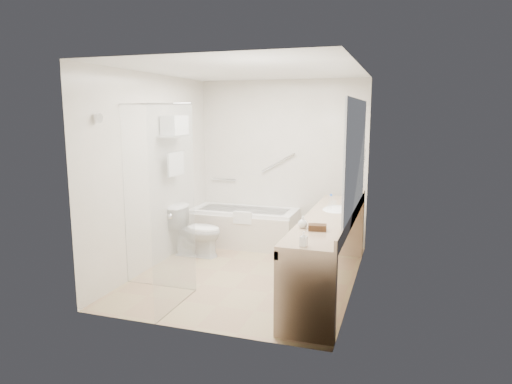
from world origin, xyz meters
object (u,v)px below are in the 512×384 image
(vanity_counter, at_px, (329,234))
(amenity_basket, at_px, (317,227))
(bathtub, at_px, (244,227))
(toilet, at_px, (197,231))
(water_bottle_left, at_px, (331,202))

(vanity_counter, distance_m, amenity_basket, 0.71)
(bathtub, height_order, amenity_basket, amenity_basket)
(bathtub, distance_m, toilet, 0.87)
(water_bottle_left, bearing_deg, toilet, 173.62)
(bathtub, relative_size, amenity_basket, 8.96)
(vanity_counter, xyz_separation_m, water_bottle_left, (-0.06, 0.43, 0.29))
(amenity_basket, relative_size, water_bottle_left, 0.99)
(amenity_basket, bearing_deg, water_bottle_left, 92.02)
(amenity_basket, bearing_deg, toilet, 146.07)
(vanity_counter, xyz_separation_m, amenity_basket, (-0.02, -0.67, 0.24))
(bathtub, xyz_separation_m, water_bottle_left, (1.47, -0.96, 0.66))
(toilet, bearing_deg, bathtub, -31.39)
(water_bottle_left, bearing_deg, bathtub, 146.91)
(vanity_counter, height_order, toilet, vanity_counter)
(bathtub, relative_size, water_bottle_left, 8.90)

